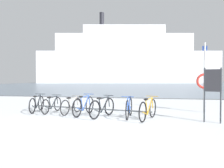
{
  "coord_description": "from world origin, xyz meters",
  "views": [
    {
      "loc": [
        2.12,
        -6.1,
        1.48
      ],
      "look_at": [
        0.04,
        5.0,
        1.19
      ],
      "focal_mm": 33.91,
      "sensor_mm": 36.0,
      "label": 1
    }
  ],
  "objects": [
    {
      "name": "ferry_ship",
      "position": [
        -6.09,
        64.66,
        7.89
      ],
      "size": [
        59.51,
        19.26,
        23.55
      ],
      "color": "white",
      "rests_on": "ground"
    },
    {
      "name": "bicycle_0",
      "position": [
        -2.89,
        2.49,
        0.35
      ],
      "size": [
        0.46,
        1.63,
        0.78
      ],
      "color": "black",
      "rests_on": "ground"
    },
    {
      "name": "bicycle_4",
      "position": [
        0.27,
        1.77,
        0.37
      ],
      "size": [
        0.68,
        1.66,
        0.82
      ],
      "color": "black",
      "rests_on": "ground"
    },
    {
      "name": "ground",
      "position": [
        0.0,
        53.9,
        -0.04
      ],
      "size": [
        80.0,
        132.0,
        0.08
      ],
      "color": "silver"
    },
    {
      "name": "bicycle_2",
      "position": [
        -1.18,
        2.28,
        0.34
      ],
      "size": [
        0.47,
        1.59,
        0.75
      ],
      "color": "black",
      "rests_on": "ground"
    },
    {
      "name": "bicycle_1",
      "position": [
        -2.16,
        2.45,
        0.34
      ],
      "size": [
        0.46,
        1.67,
        0.75
      ],
      "color": "black",
      "rests_on": "ground"
    },
    {
      "name": "rescue_post",
      "position": [
        4.39,
        3.73,
        1.46
      ],
      "size": [
        0.68,
        0.1,
        3.06
      ],
      "color": "silver",
      "rests_on": "ground"
    },
    {
      "name": "bicycle_3",
      "position": [
        -0.57,
        2.06,
        0.38
      ],
      "size": [
        0.48,
        1.79,
        0.84
      ],
      "color": "black",
      "rests_on": "ground"
    },
    {
      "name": "bicycle_6",
      "position": [
        2.0,
        1.58,
        0.37
      ],
      "size": [
        0.67,
        1.69,
        0.83
      ],
      "color": "black",
      "rests_on": "ground"
    },
    {
      "name": "bicycle_5",
      "position": [
        1.28,
        1.82,
        0.38
      ],
      "size": [
        0.46,
        1.68,
        0.84
      ],
      "color": "black",
      "rests_on": "ground"
    },
    {
      "name": "info_sign",
      "position": [
        4.12,
        1.46,
        1.24
      ],
      "size": [
        0.54,
        0.19,
        1.85
      ],
      "color": "#33383D",
      "rests_on": "ground"
    },
    {
      "name": "bike_rack",
      "position": [
        -0.44,
        2.05,
        0.27
      ],
      "size": [
        5.19,
        1.01,
        0.31
      ],
      "color": "#4C5156",
      "rests_on": "ground"
    }
  ]
}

